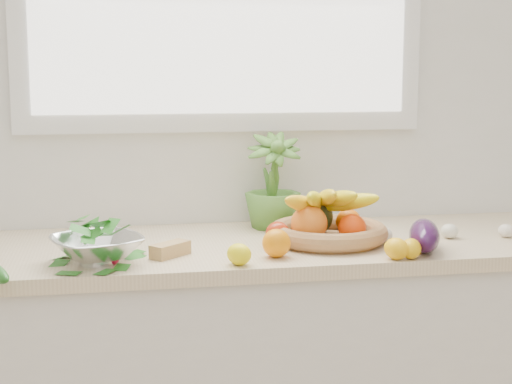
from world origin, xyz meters
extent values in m
cube|color=white|center=(0.00, 2.25, 1.35)|extent=(4.50, 0.02, 2.70)
cube|color=beige|center=(0.00, 1.95, 0.88)|extent=(2.24, 0.62, 0.04)
sphere|color=orange|center=(0.07, 1.75, 0.94)|extent=(0.08, 0.08, 0.08)
ellipsoid|color=#FFB60D|center=(0.38, 1.67, 0.93)|extent=(0.08, 0.09, 0.06)
ellipsoid|color=#F0B20D|center=(0.42, 1.67, 0.93)|extent=(0.08, 0.08, 0.05)
ellipsoid|color=#FEEB0D|center=(-0.04, 1.69, 0.93)|extent=(0.09, 0.09, 0.06)
sphere|color=#AF2A0E|center=(0.10, 1.89, 0.93)|extent=(0.08, 0.08, 0.07)
cube|color=tan|center=(-0.21, 1.81, 0.92)|extent=(0.12, 0.11, 0.04)
ellipsoid|color=silver|center=(0.80, 1.87, 0.92)|extent=(0.06, 0.06, 0.04)
ellipsoid|color=silver|center=(0.63, 1.89, 0.92)|extent=(0.07, 0.07, 0.04)
ellipsoid|color=silver|center=(0.42, 1.87, 0.92)|extent=(0.06, 0.06, 0.05)
ellipsoid|color=#2E0F37|center=(0.49, 1.75, 0.94)|extent=(0.15, 0.23, 0.09)
sphere|color=red|center=(-0.36, 1.75, 0.92)|extent=(0.04, 0.04, 0.03)
imported|color=#4D832F|center=(0.14, 2.14, 1.04)|extent=(0.19, 0.19, 0.32)
cylinder|color=tan|center=(0.26, 1.90, 0.91)|extent=(0.31, 0.31, 0.01)
torus|color=#A67E4A|center=(0.26, 1.90, 0.93)|extent=(0.37, 0.37, 0.05)
sphere|color=orange|center=(0.19, 1.87, 0.96)|extent=(0.11, 0.11, 0.10)
sphere|color=#FF4208|center=(0.31, 1.85, 0.95)|extent=(0.09, 0.09, 0.08)
sphere|color=orange|center=(0.33, 1.95, 0.95)|extent=(0.08, 0.08, 0.08)
ellipsoid|color=black|center=(0.25, 1.97, 0.97)|extent=(0.09, 0.09, 0.11)
ellipsoid|color=yellow|center=(0.18, 1.89, 1.02)|extent=(0.18, 0.20, 0.10)
ellipsoid|color=yellow|center=(0.22, 1.90, 1.03)|extent=(0.12, 0.23, 0.10)
ellipsoid|color=yellow|center=(0.25, 1.89, 1.03)|extent=(0.06, 0.23, 0.10)
ellipsoid|color=yellow|center=(0.28, 1.90, 1.03)|extent=(0.09, 0.23, 0.10)
ellipsoid|color=yellow|center=(0.31, 1.89, 1.02)|extent=(0.16, 0.21, 0.10)
cylinder|color=white|center=(-0.40, 1.77, 0.91)|extent=(0.12, 0.12, 0.02)
imported|color=silver|center=(-0.40, 1.77, 0.95)|extent=(0.29, 0.29, 0.06)
ellipsoid|color=#1A5F17|center=(-0.40, 1.77, 0.99)|extent=(0.22, 0.22, 0.07)
camera|label=1|loc=(-0.36, -0.25, 1.41)|focal=55.00mm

